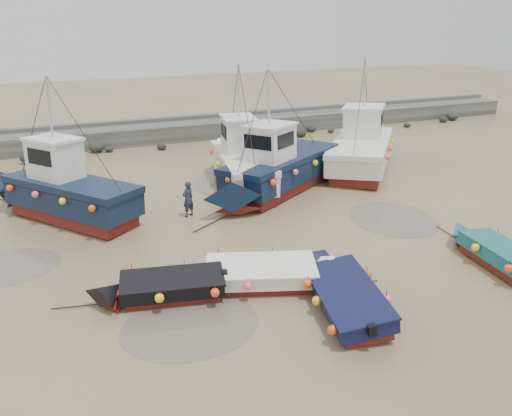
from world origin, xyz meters
The scene contains 14 objects.
ground centered at (0.00, 0.00, 0.00)m, with size 120.00×120.00×0.00m, color #8F7B52.
seawall centered at (0.05, 21.99, 0.63)m, with size 60.00×4.92×1.50m.
puddle_a centered at (-4.28, -0.86, 0.00)m, with size 4.19×4.19×0.01m, color #625A50.
puddle_b centered at (6.33, 3.75, 0.00)m, with size 3.79×3.79×0.01m, color #625A50.
puddle_d centered at (1.64, 11.14, 0.00)m, with size 5.34×5.34×0.01m, color #625A50.
dinghy_1 centered at (0.57, -1.62, 0.54)m, with size 2.77×6.22×1.43m.
dinghy_2 centered at (7.20, -1.11, 0.56)m, with size 2.19×5.48×1.43m.
dinghy_4 centered at (-4.77, 0.87, 0.56)m, with size 5.52×2.27×1.43m.
dinghy_5 centered at (-1.11, 0.38, 0.55)m, with size 5.88×3.08×1.43m.
cabin_boat_0 centered at (-7.45, 9.32, 1.36)m, with size 6.92×8.09×6.22m.
cabin_boat_1 centered at (1.49, 10.75, 1.35)m, with size 3.44×9.79×6.22m.
cabin_boat_2 centered at (2.75, 8.84, 1.32)m, with size 9.67×6.89×6.22m.
cabin_boat_3 centered at (9.28, 10.95, 1.33)m, with size 7.78×8.99×6.22m.
person centered at (-2.18, 7.46, 0.00)m, with size 0.61×0.40×1.67m, color #1E283D.
Camera 1 is at (-7.09, -13.28, 8.74)m, focal length 35.00 mm.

